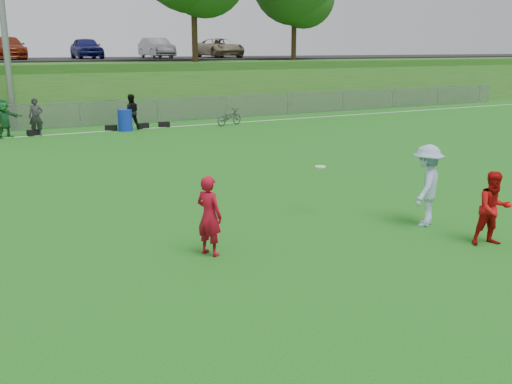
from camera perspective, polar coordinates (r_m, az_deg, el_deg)
ground at (r=11.31m, az=2.86°, el=-5.72°), size 120.00×120.00×0.00m
sideline_far at (r=27.95m, az=-16.31°, el=5.76°), size 60.00×0.10×0.01m
fence at (r=29.82m, az=-17.19°, el=7.45°), size 58.00×0.06×1.30m
berm at (r=40.57m, az=-20.29°, el=10.06°), size 120.00×18.00×3.00m
parking_lot at (r=42.50m, az=-20.85°, el=12.27°), size 120.00×12.00×0.10m
car_row at (r=41.36m, az=-22.41°, el=13.17°), size 32.04×5.18×1.44m
spectator_row at (r=27.43m, az=-22.19°, el=6.91°), size 9.22×1.08×1.69m
gear_bags at (r=28.29m, az=-13.94°, el=6.27°), size 6.73×0.48×0.26m
player_red_left at (r=10.82m, az=-4.71°, el=-2.38°), size 0.59×0.67×1.55m
player_red_center at (r=12.29m, az=22.66°, el=-1.54°), size 0.87×0.77×1.50m
player_blue at (r=13.11m, az=16.67°, el=0.62°), size 1.35×1.23×1.82m
frisbee at (r=13.34m, az=6.45°, el=2.53°), size 0.25×0.25×0.02m
recycling_bin at (r=27.95m, az=-12.96°, el=7.01°), size 0.72×0.72×1.01m
bicycle at (r=29.27m, az=-2.70°, el=7.50°), size 1.70×1.03×0.84m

